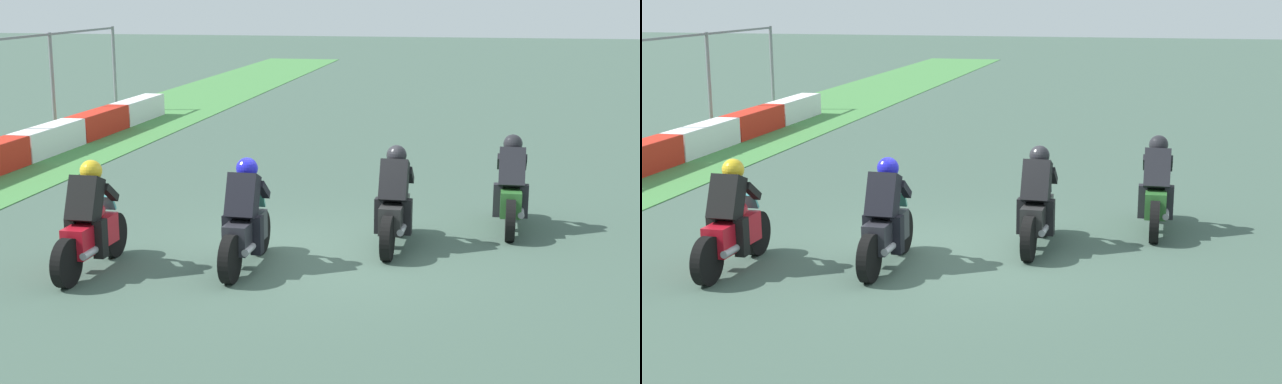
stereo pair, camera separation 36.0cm
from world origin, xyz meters
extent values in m
plane|color=#3E5649|center=(0.00, 0.00, 0.00)|extent=(120.00, 120.00, 0.00)
cube|color=white|center=(6.79, 7.66, 0.32)|extent=(2.66, 0.60, 0.64)
cube|color=red|center=(9.51, 7.66, 0.32)|extent=(2.66, 0.60, 0.64)
cube|color=white|center=(12.22, 7.66, 0.32)|extent=(2.66, 0.60, 0.64)
cylinder|color=slate|center=(10.19, 9.23, 1.30)|extent=(0.10, 0.10, 2.61)
cylinder|color=slate|center=(14.26, 9.23, 1.30)|extent=(0.10, 0.10, 2.61)
cylinder|color=black|center=(2.60, -2.76, 0.32)|extent=(0.64, 0.14, 0.64)
cylinder|color=black|center=(1.20, -2.75, 0.32)|extent=(0.64, 0.14, 0.64)
cube|color=#2F6B2E|center=(1.90, -2.76, 0.50)|extent=(1.10, 0.33, 0.40)
ellipsoid|color=#2F6B2E|center=(2.00, -2.76, 0.80)|extent=(0.48, 0.30, 0.24)
cube|color=red|center=(1.39, -2.76, 0.52)|extent=(0.06, 0.16, 0.08)
cylinder|color=#A5A5AD|center=(1.55, -2.92, 0.37)|extent=(0.42, 0.10, 0.10)
cube|color=black|center=(1.80, -2.76, 1.02)|extent=(0.49, 0.40, 0.66)
sphere|color=black|center=(2.02, -2.76, 1.36)|extent=(0.30, 0.30, 0.30)
cube|color=slate|center=(2.40, -2.76, 0.84)|extent=(0.16, 0.26, 0.23)
cube|color=black|center=(1.78, -2.56, 0.50)|extent=(0.18, 0.14, 0.52)
cube|color=black|center=(1.78, -2.96, 0.50)|extent=(0.18, 0.14, 0.52)
cube|color=black|center=(2.18, -2.58, 1.04)|extent=(0.39, 0.10, 0.31)
cube|color=black|center=(2.18, -2.94, 1.04)|extent=(0.39, 0.10, 0.31)
cylinder|color=black|center=(1.26, -1.08, 0.32)|extent=(0.64, 0.16, 0.64)
cylinder|color=black|center=(-0.14, -1.05, 0.32)|extent=(0.64, 0.16, 0.64)
cube|color=#272727|center=(0.56, -1.07, 0.50)|extent=(1.11, 0.35, 0.40)
ellipsoid|color=#272727|center=(0.66, -1.07, 0.80)|extent=(0.49, 0.31, 0.24)
cube|color=red|center=(0.05, -1.05, 0.52)|extent=(0.06, 0.16, 0.08)
cylinder|color=#A5A5AD|center=(0.20, -1.22, 0.37)|extent=(0.42, 0.11, 0.10)
cube|color=black|center=(0.46, -1.07, 1.02)|extent=(0.49, 0.41, 0.66)
sphere|color=black|center=(0.68, -1.07, 1.36)|extent=(0.31, 0.31, 0.30)
cube|color=slate|center=(1.06, -1.08, 0.84)|extent=(0.16, 0.26, 0.23)
cube|color=black|center=(0.44, -0.86, 0.50)|extent=(0.18, 0.14, 0.52)
cube|color=black|center=(0.43, -1.26, 0.50)|extent=(0.18, 0.14, 0.52)
cube|color=black|center=(0.84, -0.89, 1.04)|extent=(0.39, 0.11, 0.31)
cube|color=black|center=(0.83, -1.25, 1.04)|extent=(0.39, 0.11, 0.31)
cylinder|color=black|center=(-0.12, 0.80, 0.32)|extent=(0.64, 0.16, 0.64)
cylinder|color=black|center=(-1.52, 0.83, 0.32)|extent=(0.64, 0.16, 0.64)
cube|color=#28282F|center=(-0.82, 0.82, 0.50)|extent=(1.11, 0.35, 0.40)
ellipsoid|color=#28282F|center=(-0.72, 0.81, 0.80)|extent=(0.49, 0.31, 0.24)
cube|color=red|center=(-1.33, 0.83, 0.52)|extent=(0.06, 0.16, 0.08)
cylinder|color=#A5A5AD|center=(-1.18, 0.66, 0.37)|extent=(0.42, 0.11, 0.10)
cube|color=black|center=(-0.92, 0.82, 1.02)|extent=(0.49, 0.41, 0.66)
sphere|color=#1D1CC9|center=(-0.70, 0.81, 1.36)|extent=(0.31, 0.31, 0.30)
cube|color=teal|center=(-0.32, 0.80, 0.84)|extent=(0.16, 0.26, 0.23)
cube|color=black|center=(-0.94, 1.02, 0.50)|extent=(0.18, 0.14, 0.52)
cube|color=black|center=(-0.95, 0.62, 0.50)|extent=(0.18, 0.14, 0.52)
cube|color=black|center=(-0.54, 0.99, 1.04)|extent=(0.39, 0.11, 0.31)
cube|color=black|center=(-0.55, 0.63, 1.04)|extent=(0.39, 0.11, 0.31)
cylinder|color=black|center=(-0.69, 2.80, 0.32)|extent=(0.64, 0.15, 0.64)
cylinder|color=black|center=(-2.09, 2.83, 0.32)|extent=(0.64, 0.15, 0.64)
cube|color=#B5111F|center=(-1.39, 2.82, 0.50)|extent=(1.11, 0.34, 0.40)
ellipsoid|color=#B5111F|center=(-1.29, 2.82, 0.80)|extent=(0.49, 0.31, 0.24)
cube|color=red|center=(-1.90, 2.83, 0.52)|extent=(0.06, 0.16, 0.08)
cylinder|color=#A5A5AD|center=(-1.74, 2.66, 0.37)|extent=(0.42, 0.11, 0.10)
cube|color=black|center=(-1.49, 2.82, 1.02)|extent=(0.49, 0.41, 0.66)
sphere|color=gold|center=(-1.27, 2.82, 1.36)|extent=(0.31, 0.31, 0.30)
cube|color=teal|center=(-0.89, 2.81, 0.84)|extent=(0.16, 0.26, 0.23)
cube|color=black|center=(-1.50, 3.02, 0.50)|extent=(0.18, 0.14, 0.52)
cube|color=black|center=(-1.51, 2.62, 0.50)|extent=(0.18, 0.14, 0.52)
cube|color=black|center=(-1.10, 2.99, 1.04)|extent=(0.39, 0.11, 0.31)
cube|color=black|center=(-1.11, 2.63, 1.04)|extent=(0.39, 0.11, 0.31)
camera|label=1|loc=(-12.34, -2.45, 3.74)|focal=50.91mm
camera|label=2|loc=(-12.27, -2.81, 3.74)|focal=50.91mm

